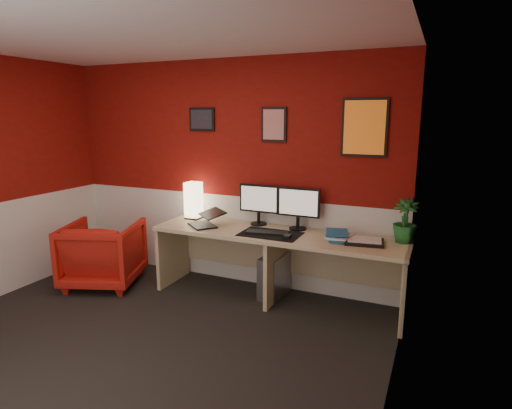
# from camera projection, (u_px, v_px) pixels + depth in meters

# --- Properties ---
(ground) EXTENTS (4.00, 3.50, 0.01)m
(ground) POSITION_uv_depth(u_px,v_px,m) (130.00, 351.00, 3.47)
(ground) COLOR black
(ground) RESTS_ON ground
(ceiling) EXTENTS (4.00, 3.50, 0.01)m
(ceiling) POSITION_uv_depth(u_px,v_px,m) (108.00, 27.00, 2.95)
(ceiling) COLOR white
(ceiling) RESTS_ON ground
(wall_back) EXTENTS (4.00, 0.01, 2.50)m
(wall_back) POSITION_uv_depth(u_px,v_px,m) (227.00, 174.00, 4.78)
(wall_back) COLOR maroon
(wall_back) RESTS_ON ground
(wall_right) EXTENTS (0.01, 3.50, 2.50)m
(wall_right) POSITION_uv_depth(u_px,v_px,m) (394.00, 231.00, 2.42)
(wall_right) COLOR maroon
(wall_right) RESTS_ON ground
(wainscot_back) EXTENTS (4.00, 0.01, 1.00)m
(wainscot_back) POSITION_uv_depth(u_px,v_px,m) (228.00, 238.00, 4.93)
(wainscot_back) COLOR silver
(wainscot_back) RESTS_ON ground
(wainscot_right) EXTENTS (0.01, 3.50, 1.00)m
(wainscot_right) POSITION_uv_depth(u_px,v_px,m) (385.00, 349.00, 2.58)
(wainscot_right) COLOR silver
(wainscot_right) RESTS_ON ground
(desk) EXTENTS (2.60, 0.65, 0.73)m
(desk) POSITION_uv_depth(u_px,v_px,m) (276.00, 267.00, 4.36)
(desk) COLOR tan
(desk) RESTS_ON ground
(shoji_lamp) EXTENTS (0.16, 0.16, 0.40)m
(shoji_lamp) POSITION_uv_depth(u_px,v_px,m) (194.00, 201.00, 4.84)
(shoji_lamp) COLOR #FFE5B2
(shoji_lamp) RESTS_ON desk
(laptop) EXTENTS (0.40, 0.39, 0.22)m
(laptop) POSITION_uv_depth(u_px,v_px,m) (202.00, 216.00, 4.52)
(laptop) COLOR black
(laptop) RESTS_ON desk
(monitor_left) EXTENTS (0.45, 0.06, 0.58)m
(monitor_left) POSITION_uv_depth(u_px,v_px,m) (259.00, 198.00, 4.55)
(monitor_left) COLOR black
(monitor_left) RESTS_ON desk
(monitor_right) EXTENTS (0.45, 0.06, 0.58)m
(monitor_right) POSITION_uv_depth(u_px,v_px,m) (298.00, 202.00, 4.36)
(monitor_right) COLOR black
(monitor_right) RESTS_ON desk
(desk_mat) EXTENTS (0.60, 0.38, 0.01)m
(desk_mat) POSITION_uv_depth(u_px,v_px,m) (270.00, 234.00, 4.23)
(desk_mat) COLOR black
(desk_mat) RESTS_ON desk
(keyboard) EXTENTS (0.44, 0.21, 0.02)m
(keyboard) POSITION_uv_depth(u_px,v_px,m) (267.00, 232.00, 4.25)
(keyboard) COLOR black
(keyboard) RESTS_ON desk_mat
(mouse) EXTENTS (0.07, 0.10, 0.03)m
(mouse) POSITION_uv_depth(u_px,v_px,m) (287.00, 236.00, 4.09)
(mouse) COLOR black
(mouse) RESTS_ON desk_mat
(book_bottom) EXTENTS (0.24, 0.30, 0.03)m
(book_bottom) POSITION_uv_depth(u_px,v_px,m) (331.00, 238.00, 4.05)
(book_bottom) COLOR #206693
(book_bottom) RESTS_ON desk
(book_middle) EXTENTS (0.24, 0.30, 0.02)m
(book_middle) POSITION_uv_depth(u_px,v_px,m) (330.00, 235.00, 4.08)
(book_middle) COLOR silver
(book_middle) RESTS_ON book_bottom
(book_top) EXTENTS (0.27, 0.32, 0.03)m
(book_top) POSITION_uv_depth(u_px,v_px,m) (326.00, 232.00, 4.07)
(book_top) COLOR #206693
(book_top) RESTS_ON book_middle
(zen_tray) EXTENTS (0.38, 0.30, 0.03)m
(zen_tray) POSITION_uv_depth(u_px,v_px,m) (364.00, 242.00, 3.93)
(zen_tray) COLOR black
(zen_tray) RESTS_ON desk
(potted_plant) EXTENTS (0.26, 0.26, 0.41)m
(potted_plant) POSITION_uv_depth(u_px,v_px,m) (405.00, 221.00, 3.93)
(potted_plant) COLOR #19591E
(potted_plant) RESTS_ON desk
(pc_tower) EXTENTS (0.23, 0.46, 0.45)m
(pc_tower) POSITION_uv_depth(u_px,v_px,m) (275.00, 275.00, 4.51)
(pc_tower) COLOR #99999E
(pc_tower) RESTS_ON ground
(armchair) EXTENTS (1.00, 1.02, 0.73)m
(armchair) POSITION_uv_depth(u_px,v_px,m) (103.00, 253.00, 4.79)
(armchair) COLOR red
(armchair) RESTS_ON ground
(art_left) EXTENTS (0.32, 0.02, 0.26)m
(art_left) POSITION_uv_depth(u_px,v_px,m) (202.00, 119.00, 4.76)
(art_left) COLOR black
(art_left) RESTS_ON wall_back
(art_center) EXTENTS (0.28, 0.02, 0.36)m
(art_center) POSITION_uv_depth(u_px,v_px,m) (274.00, 125.00, 4.43)
(art_center) COLOR red
(art_center) RESTS_ON wall_back
(art_right) EXTENTS (0.44, 0.02, 0.56)m
(art_right) POSITION_uv_depth(u_px,v_px,m) (364.00, 128.00, 4.06)
(art_right) COLOR orange
(art_right) RESTS_ON wall_back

